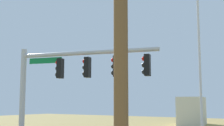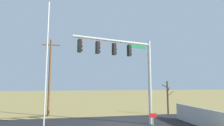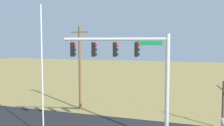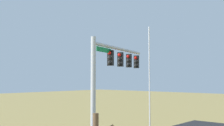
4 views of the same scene
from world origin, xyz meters
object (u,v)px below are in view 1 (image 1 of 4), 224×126
(flagpole, at_px, (201,101))
(utility_pole, at_px, (121,117))
(distant_building, at_px, (192,111))
(signal_mast, at_px, (62,88))

(flagpole, xyz_separation_m, utility_pole, (-0.90, 7.74, -0.29))
(flagpole, height_order, distant_building, flagpole)
(flagpole, xyz_separation_m, distant_building, (16.73, -49.45, -1.83))
(distant_building, bearing_deg, utility_pole, -174.81)
(flagpole, height_order, utility_pole, flagpole)
(signal_mast, distance_m, utility_pole, 9.63)
(signal_mast, relative_size, flagpole, 0.78)
(signal_mast, relative_size, distant_building, 0.69)
(utility_pole, xyz_separation_m, distant_building, (17.63, -57.20, -1.54))
(flagpole, distance_m, utility_pole, 7.80)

